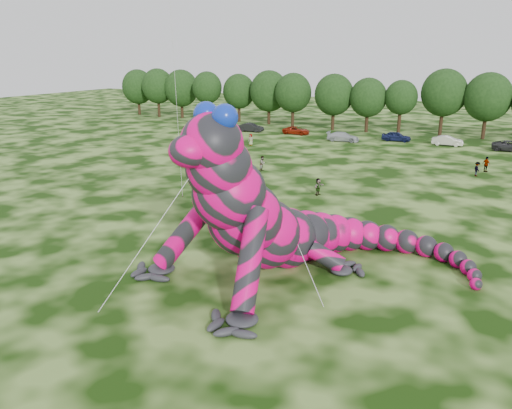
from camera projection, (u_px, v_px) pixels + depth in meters
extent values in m
plane|color=#16330A|center=(203.00, 250.00, 33.73)|extent=(240.00, 240.00, 0.00)
cylinder|color=silver|center=(176.00, 101.00, 40.92)|extent=(0.02, 0.02, 18.83)
cylinder|color=#382314|center=(183.00, 196.00, 46.11)|extent=(0.08, 0.08, 0.24)
imported|color=silver|center=(200.00, 122.00, 90.22)|extent=(4.59, 2.54, 1.48)
imported|color=black|center=(251.00, 127.00, 84.21)|extent=(4.43, 1.77, 1.43)
imported|color=maroon|center=(296.00, 130.00, 81.59)|extent=(4.54, 2.16, 1.25)
imported|color=#B2B7BC|center=(343.00, 137.00, 74.95)|extent=(4.97, 2.36, 1.40)
imported|color=#141C48|center=(396.00, 136.00, 75.11)|extent=(4.34, 1.91, 1.45)
imported|color=beige|center=(447.00, 141.00, 71.52)|extent=(4.32, 1.67, 1.40)
imported|color=#2A2A2D|center=(512.00, 146.00, 67.38)|extent=(5.10, 2.39, 1.41)
imported|color=gray|center=(318.00, 187.00, 46.52)|extent=(0.76, 1.57, 1.62)
imported|color=gray|center=(263.00, 163.00, 56.07)|extent=(0.73, 0.90, 1.71)
imported|color=gray|center=(486.00, 164.00, 55.57)|extent=(1.06, 0.97, 1.74)
imported|color=gray|center=(477.00, 169.00, 53.70)|extent=(1.00, 1.17, 1.57)
imported|color=gray|center=(251.00, 140.00, 71.84)|extent=(0.88, 0.65, 1.63)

